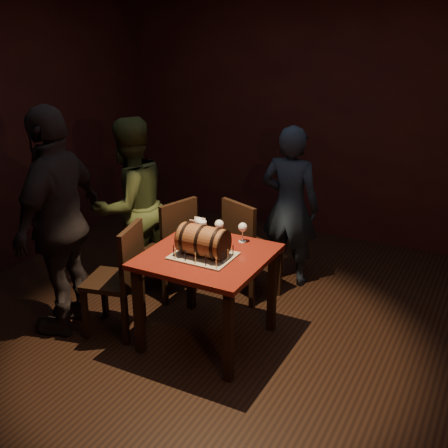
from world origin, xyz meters
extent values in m
plane|color=black|center=(0.00, 0.00, 0.00)|extent=(5.00, 5.00, 0.00)
cube|color=black|center=(0.00, 2.50, 1.40)|extent=(5.00, 0.04, 2.80)
cube|color=#51120D|center=(-0.07, -0.10, 0.73)|extent=(0.90, 0.90, 0.04)
cube|color=black|center=(-0.45, -0.48, 0.35)|extent=(0.06, 0.06, 0.71)
cube|color=black|center=(0.31, -0.48, 0.35)|extent=(0.06, 0.06, 0.71)
cube|color=black|center=(-0.45, 0.28, 0.35)|extent=(0.06, 0.06, 0.71)
cube|color=black|center=(0.31, 0.28, 0.35)|extent=(0.06, 0.06, 0.71)
cube|color=gray|center=(-0.07, -0.16, 0.76)|extent=(0.45, 0.35, 0.01)
cylinder|color=brown|center=(-0.07, -0.16, 0.88)|extent=(0.34, 0.23, 0.23)
cylinder|color=black|center=(-0.20, -0.16, 0.88)|extent=(0.02, 0.24, 0.24)
cylinder|color=black|center=(-0.07, -0.16, 0.88)|extent=(0.02, 0.24, 0.24)
cylinder|color=black|center=(0.05, -0.16, 0.88)|extent=(0.02, 0.24, 0.24)
cylinder|color=black|center=(-0.25, -0.16, 0.88)|extent=(0.01, 0.22, 0.22)
cylinder|color=black|center=(0.10, -0.16, 0.88)|extent=(0.01, 0.22, 0.22)
cylinder|color=black|center=(-0.27, -0.16, 0.88)|extent=(0.04, 0.02, 0.02)
sphere|color=black|center=(-0.29, -0.16, 0.88)|extent=(0.03, 0.03, 0.03)
cylinder|color=#FFE598|center=(-0.23, -0.30, 0.80)|extent=(0.01, 0.01, 0.08)
cylinder|color=black|center=(-0.23, -0.30, 0.85)|extent=(0.00, 0.00, 0.01)
cylinder|color=black|center=(-0.14, -0.30, 0.80)|extent=(0.01, 0.01, 0.08)
cylinder|color=black|center=(-0.14, -0.30, 0.85)|extent=(0.00, 0.00, 0.01)
cylinder|color=#FFE598|center=(-0.06, -0.30, 0.80)|extent=(0.01, 0.01, 0.08)
cylinder|color=black|center=(-0.06, -0.30, 0.85)|extent=(0.00, 0.00, 0.01)
cylinder|color=black|center=(0.03, -0.30, 0.80)|extent=(0.01, 0.01, 0.08)
cylinder|color=black|center=(0.03, -0.30, 0.85)|extent=(0.00, 0.00, 0.01)
cylinder|color=#FFE598|center=(0.11, -0.30, 0.80)|extent=(0.01, 0.01, 0.08)
cylinder|color=black|center=(0.11, -0.30, 0.85)|extent=(0.00, 0.00, 0.01)
cylinder|color=black|center=(0.12, -0.22, 0.80)|extent=(0.01, 0.01, 0.08)
cylinder|color=black|center=(0.12, -0.22, 0.85)|extent=(0.00, 0.00, 0.01)
cylinder|color=#FFE598|center=(0.12, -0.14, 0.80)|extent=(0.01, 0.01, 0.08)
cylinder|color=black|center=(0.12, -0.14, 0.85)|extent=(0.00, 0.00, 0.01)
cylinder|color=black|center=(0.12, -0.05, 0.80)|extent=(0.01, 0.01, 0.08)
cylinder|color=black|center=(0.12, -0.05, 0.85)|extent=(0.00, 0.00, 0.01)
cylinder|color=#FFE598|center=(0.08, -0.01, 0.80)|extent=(0.01, 0.01, 0.08)
cylinder|color=black|center=(0.08, -0.01, 0.85)|extent=(0.00, 0.00, 0.01)
cylinder|color=black|center=(-0.01, -0.01, 0.80)|extent=(0.01, 0.01, 0.08)
cylinder|color=black|center=(-0.01, -0.01, 0.85)|extent=(0.00, 0.00, 0.01)
cylinder|color=#FFE598|center=(-0.09, -0.01, 0.80)|extent=(0.01, 0.01, 0.08)
cylinder|color=black|center=(-0.09, -0.01, 0.85)|extent=(0.00, 0.00, 0.01)
cylinder|color=black|center=(-0.18, -0.01, 0.80)|extent=(0.01, 0.01, 0.08)
cylinder|color=black|center=(-0.18, -0.01, 0.85)|extent=(0.00, 0.00, 0.01)
cylinder|color=#FFE598|center=(-0.26, -0.01, 0.80)|extent=(0.01, 0.01, 0.08)
cylinder|color=black|center=(-0.26, -0.01, 0.85)|extent=(0.00, 0.00, 0.01)
cylinder|color=black|center=(-0.27, -0.09, 0.80)|extent=(0.01, 0.01, 0.08)
cylinder|color=black|center=(-0.27, -0.09, 0.85)|extent=(0.00, 0.00, 0.01)
cylinder|color=#FFE598|center=(-0.27, -0.17, 0.80)|extent=(0.01, 0.01, 0.08)
cylinder|color=black|center=(-0.27, -0.17, 0.85)|extent=(0.00, 0.00, 0.01)
cylinder|color=black|center=(-0.27, -0.26, 0.80)|extent=(0.01, 0.01, 0.08)
cylinder|color=black|center=(-0.27, -0.26, 0.85)|extent=(0.00, 0.00, 0.01)
cylinder|color=silver|center=(-0.30, 0.17, 0.75)|extent=(0.06, 0.06, 0.01)
cylinder|color=silver|center=(-0.30, 0.17, 0.80)|extent=(0.01, 0.01, 0.09)
sphere|color=silver|center=(-0.30, 0.17, 0.88)|extent=(0.07, 0.07, 0.07)
sphere|color=#591114|center=(-0.30, 0.17, 0.87)|extent=(0.05, 0.05, 0.05)
cylinder|color=silver|center=(-0.13, 0.20, 0.75)|extent=(0.06, 0.06, 0.01)
cylinder|color=silver|center=(-0.13, 0.20, 0.80)|extent=(0.01, 0.01, 0.09)
sphere|color=silver|center=(-0.13, 0.20, 0.88)|extent=(0.07, 0.07, 0.07)
cylinder|color=silver|center=(0.06, 0.23, 0.75)|extent=(0.06, 0.06, 0.01)
cylinder|color=silver|center=(0.06, 0.23, 0.80)|extent=(0.01, 0.01, 0.09)
sphere|color=silver|center=(0.06, 0.23, 0.88)|extent=(0.07, 0.07, 0.07)
sphere|color=#BF594C|center=(0.06, 0.23, 0.87)|extent=(0.05, 0.05, 0.05)
cylinder|color=silver|center=(-0.25, 0.13, 0.82)|extent=(0.07, 0.07, 0.15)
cylinder|color=#9E5414|center=(-0.25, 0.13, 0.81)|extent=(0.06, 0.06, 0.11)
cylinder|color=white|center=(-0.25, 0.13, 0.87)|extent=(0.06, 0.06, 0.02)
cube|color=black|center=(-0.08, 0.75, 0.45)|extent=(0.52, 0.52, 0.04)
cube|color=black|center=(0.14, 0.85, 0.21)|extent=(0.04, 0.04, 0.43)
cube|color=black|center=(-0.18, 0.98, 0.21)|extent=(0.04, 0.04, 0.43)
cube|color=black|center=(0.01, 0.53, 0.21)|extent=(0.04, 0.04, 0.43)
cube|color=black|center=(-0.30, 0.66, 0.21)|extent=(0.04, 0.04, 0.43)
cube|color=black|center=(-0.15, 0.59, 0.70)|extent=(0.39, 0.19, 0.46)
cube|color=black|center=(-0.79, 0.43, 0.45)|extent=(0.50, 0.50, 0.04)
cube|color=black|center=(-0.91, 0.64, 0.21)|extent=(0.04, 0.04, 0.43)
cube|color=black|center=(-1.01, 0.32, 0.21)|extent=(0.04, 0.04, 0.43)
cube|color=black|center=(-0.58, 0.54, 0.21)|extent=(0.04, 0.04, 0.43)
cube|color=black|center=(-0.68, 0.22, 0.21)|extent=(0.04, 0.04, 0.43)
cube|color=black|center=(-0.62, 0.38, 0.70)|extent=(0.16, 0.39, 0.46)
cube|color=black|center=(-0.81, -0.33, 0.45)|extent=(0.48, 0.48, 0.04)
cube|color=black|center=(-1.01, -0.20, 0.21)|extent=(0.04, 0.04, 0.43)
cube|color=black|center=(-0.94, -0.54, 0.21)|extent=(0.04, 0.04, 0.43)
cube|color=black|center=(-0.68, -0.13, 0.21)|extent=(0.04, 0.04, 0.43)
cube|color=black|center=(-0.61, -0.46, 0.21)|extent=(0.04, 0.04, 0.43)
cube|color=black|center=(-0.63, -0.29, 0.70)|extent=(0.13, 0.40, 0.46)
imported|color=#192232|center=(0.09, 1.18, 0.76)|extent=(0.56, 0.38, 1.52)
imported|color=#30391C|center=(-1.14, 0.39, 0.80)|extent=(0.80, 0.92, 1.61)
imported|color=black|center=(-1.20, -0.43, 0.92)|extent=(0.64, 1.14, 1.83)
camera|label=1|loc=(1.83, -3.44, 2.48)|focal=45.00mm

